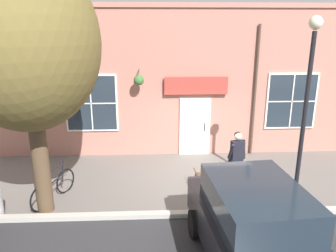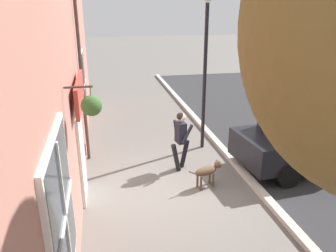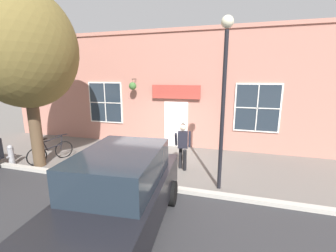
# 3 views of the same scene
# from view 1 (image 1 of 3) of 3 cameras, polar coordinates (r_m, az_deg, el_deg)

# --- Properties ---
(ground_plane) EXTENTS (90.00, 90.00, 0.00)m
(ground_plane) POSITION_cam_1_polar(r_m,az_deg,el_deg) (10.19, 5.29, -9.31)
(ground_plane) COLOR #66605B
(storefront_facade) EXTENTS (0.95, 18.00, 5.26)m
(storefront_facade) POSITION_cam_1_polar(r_m,az_deg,el_deg) (11.63, 4.07, 7.59)
(storefront_facade) COLOR #B27566
(storefront_facade) RESTS_ON ground_plane
(pedestrian_walking) EXTENTS (0.61, 0.55, 1.66)m
(pedestrian_walking) POSITION_cam_1_polar(r_m,az_deg,el_deg) (9.63, 11.90, -4.77)
(pedestrian_walking) COLOR black
(pedestrian_walking) RESTS_ON ground_plane
(dog_on_leash) EXTENTS (1.00, 0.43, 0.66)m
(dog_on_leash) POSITION_cam_1_polar(r_m,az_deg,el_deg) (9.24, 5.93, -9.18)
(dog_on_leash) COLOR brown
(dog_on_leash) RESTS_ON ground_plane
(street_tree_by_curb) EXTENTS (3.59, 3.23, 6.10)m
(street_tree_by_curb) POSITION_cam_1_polar(r_m,az_deg,el_deg) (8.04, -23.00, 12.54)
(street_tree_by_curb) COLOR brown
(street_tree_by_curb) RESTS_ON ground_plane
(leaning_bicycle) EXTENTS (1.61, 0.74, 1.00)m
(leaning_bicycle) POSITION_cam_1_polar(r_m,az_deg,el_deg) (9.38, -19.28, -10.06)
(leaning_bicycle) COLOR black
(leaning_bicycle) RESTS_ON ground_plane
(parked_car_mid_block) EXTENTS (4.43, 2.21, 1.75)m
(parked_car_mid_block) POSITION_cam_1_polar(r_m,az_deg,el_deg) (6.45, 15.25, -17.52)
(parked_car_mid_block) COLOR black
(parked_car_mid_block) RESTS_ON ground_plane
(street_lamp) EXTENTS (0.32, 0.32, 4.73)m
(street_lamp) POSITION_cam_1_polar(r_m,az_deg,el_deg) (8.58, 23.20, 6.30)
(street_lamp) COLOR black
(street_lamp) RESTS_ON ground_plane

